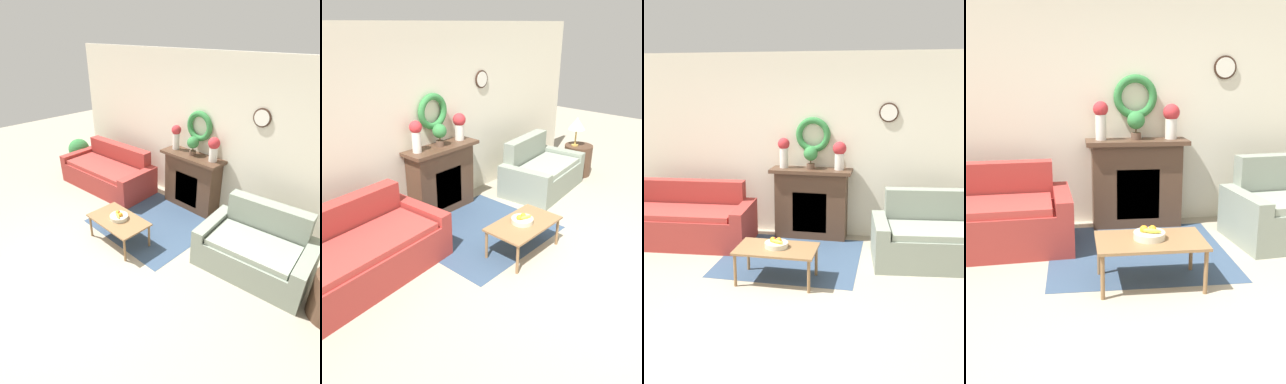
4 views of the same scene
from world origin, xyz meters
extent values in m
plane|color=#9E937F|center=(0.00, 0.00, 0.00)|extent=(16.00, 16.00, 0.00)
cube|color=#334760|center=(-0.18, 1.69, 0.00)|extent=(1.80, 1.66, 0.01)
cube|color=beige|center=(0.00, 2.79, 1.35)|extent=(6.80, 0.06, 2.70)
cylinder|color=#382319|center=(1.01, 2.74, 1.86)|extent=(0.27, 0.02, 0.27)
cylinder|color=white|center=(1.01, 2.73, 1.86)|extent=(0.23, 0.01, 0.23)
torus|color=#337A3D|center=(-0.07, 2.71, 1.52)|extent=(0.51, 0.10, 0.51)
cube|color=#4C3323|center=(-0.07, 2.59, 0.50)|extent=(1.05, 0.34, 0.99)
cube|color=black|center=(-0.07, 2.43, 0.42)|extent=(0.50, 0.02, 0.59)
cube|color=orange|center=(-0.07, 2.42, 0.34)|extent=(0.40, 0.01, 0.33)
cube|color=#4C3323|center=(-0.07, 2.55, 1.02)|extent=(1.19, 0.41, 0.05)
cube|color=#9E332D|center=(-1.83, 1.87, 0.22)|extent=(1.69, 0.85, 0.44)
cube|color=#9E332D|center=(-1.87, 2.33, 0.42)|extent=(1.65, 0.33, 0.85)
cube|color=#9E332D|center=(-2.74, 1.90, 0.29)|extent=(0.24, 0.94, 0.58)
cube|color=#9E332D|center=(-0.94, 2.04, 0.29)|extent=(0.24, 0.94, 0.58)
cube|color=#AD3832|center=(-1.83, 1.87, 0.48)|extent=(1.62, 0.79, 0.08)
cube|color=gray|center=(1.64, 1.78, 0.21)|extent=(1.21, 0.83, 0.42)
cube|color=gray|center=(1.59, 2.23, 0.45)|extent=(1.16, 0.33, 0.89)
cube|color=gray|center=(0.98, 1.80, 0.28)|extent=(0.27, 0.92, 0.56)
cube|color=gray|center=(2.28, 1.95, 0.28)|extent=(0.27, 0.92, 0.56)
cube|color=gray|center=(1.64, 1.78, 0.46)|extent=(1.16, 0.77, 0.08)
cube|color=olive|center=(-0.18, 0.96, 0.40)|extent=(0.93, 0.56, 0.03)
cylinder|color=olive|center=(-0.60, 0.72, 0.19)|extent=(0.04, 0.04, 0.38)
cylinder|color=olive|center=(0.25, 0.72, 0.19)|extent=(0.04, 0.04, 0.38)
cylinder|color=olive|center=(-0.60, 1.20, 0.19)|extent=(0.04, 0.04, 0.38)
cylinder|color=olive|center=(0.25, 1.20, 0.19)|extent=(0.04, 0.04, 0.38)
cylinder|color=beige|center=(-0.18, 0.98, 0.44)|extent=(0.27, 0.27, 0.06)
sphere|color=#B2231E|center=(-0.22, 1.00, 0.49)|extent=(0.07, 0.07, 0.07)
sphere|color=orange|center=(-0.15, 0.99, 0.49)|extent=(0.07, 0.07, 0.07)
sphere|color=orange|center=(-0.23, 1.00, 0.49)|extent=(0.07, 0.07, 0.07)
ellipsoid|color=yellow|center=(-0.17, 0.95, 0.49)|extent=(0.17, 0.10, 0.04)
cylinder|color=silver|center=(-0.48, 2.59, 1.19)|extent=(0.12, 0.12, 0.29)
sphere|color=#B72D33|center=(-0.48, 2.59, 1.40)|extent=(0.17, 0.17, 0.17)
cylinder|color=silver|center=(0.34, 2.59, 1.16)|extent=(0.14, 0.14, 0.24)
sphere|color=#B72D33|center=(0.34, 2.59, 1.35)|extent=(0.20, 0.20, 0.20)
cylinder|color=brown|center=(-0.08, 2.57, 1.08)|extent=(0.12, 0.12, 0.08)
cylinder|color=#4C3823|center=(-0.08, 2.57, 1.15)|extent=(0.02, 0.02, 0.06)
sphere|color=#337A3D|center=(-0.08, 2.57, 1.27)|extent=(0.21, 0.21, 0.21)
cylinder|color=brown|center=(-3.05, 2.06, 0.08)|extent=(0.24, 0.24, 0.16)
cylinder|color=#4C3823|center=(-3.05, 2.06, 0.23)|extent=(0.04, 0.04, 0.13)
sphere|color=#337A3D|center=(-3.05, 2.06, 0.50)|extent=(0.48, 0.48, 0.48)
camera|label=1|loc=(2.97, -1.30, 2.96)|focal=28.00mm
camera|label=2|loc=(-3.54, -1.38, 2.68)|focal=35.00mm
camera|label=3|loc=(1.11, -3.76, 2.26)|focal=42.00mm
camera|label=4|loc=(-0.80, -2.59, 1.76)|focal=42.00mm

